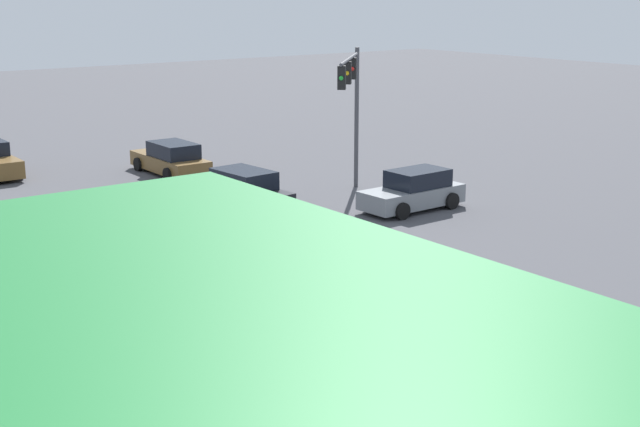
# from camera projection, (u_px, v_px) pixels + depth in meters

# --- Properties ---
(ground_plane) EXTENTS (143.06, 143.06, 0.00)m
(ground_plane) POSITION_uv_depth(u_px,v_px,m) (320.00, 263.00, 27.46)
(ground_plane) COLOR #47474C
(crosswalk_markings) EXTENTS (11.19, 7.25, 0.01)m
(crosswalk_markings) POSITION_uv_depth(u_px,v_px,m) (108.00, 310.00, 23.39)
(crosswalk_markings) COLOR silver
(crosswalk_markings) RESTS_ON ground_plane
(traffic_signal_mast) EXTENTS (4.22, 4.22, 5.87)m
(traffic_signal_mast) POSITION_uv_depth(u_px,v_px,m) (352.00, 90.00, 34.97)
(traffic_signal_mast) COLOR #47474C
(traffic_signal_mast) RESTS_ON ground_plane
(car_1) EXTENTS (4.73, 2.23, 1.59)m
(car_1) POSITION_uv_depth(u_px,v_px,m) (241.00, 191.00, 33.80)
(car_1) COLOR black
(car_1) RESTS_ON ground_plane
(car_3) EXTENTS (2.00, 4.22, 1.53)m
(car_3) POSITION_uv_depth(u_px,v_px,m) (414.00, 191.00, 33.91)
(car_3) COLOR gray
(car_3) RESTS_ON ground_plane
(car_4) EXTENTS (4.82, 2.01, 1.50)m
(car_4) POSITION_uv_depth(u_px,v_px,m) (171.00, 159.00, 40.36)
(car_4) COLOR brown
(car_4) RESTS_ON ground_plane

